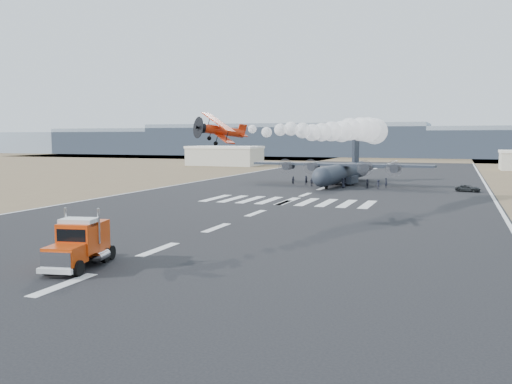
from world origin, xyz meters
The scene contains 21 objects.
ground centered at (0.00, 0.00, 0.00)m, with size 500.00×500.00×0.00m, color black.
scrub_far centered at (0.00, 230.00, 0.00)m, with size 500.00×80.00×0.00m, color brown.
runway_markings centered at (0.00, 60.00, 0.01)m, with size 60.00×260.00×0.01m, color silver, non-canonical shape.
ridge_seg_a centered at (-195.00, 260.00, 6.50)m, with size 150.00×50.00×13.00m, color slate.
ridge_seg_b centered at (-130.00, 260.00, 7.50)m, with size 150.00×50.00×15.00m, color slate.
ridge_seg_c centered at (-65.00, 260.00, 8.50)m, with size 150.00×50.00×17.00m, color slate.
ridge_seg_d centered at (0.00, 260.00, 6.50)m, with size 150.00×50.00×13.00m, color slate.
hangar_left centered at (-52.00, 145.00, 3.41)m, with size 24.50×14.50×6.70m.
semi_truck centered at (-2.19, 4.51, 1.79)m, with size 3.93×8.30×3.65m.
aerobatic_biplane centered at (0.39, 24.20, 10.37)m, with size 6.00×5.93×3.46m.
smoke_trail centered at (9.47, 50.61, 10.62)m, with size 12.71×32.50×3.98m.
transport_aircraft centered at (1.82, 82.56, 2.77)m, with size 37.21×30.60×10.74m.
support_vehicle centered at (25.85, 75.09, 0.59)m, with size 1.97×4.28×1.19m, color black.
crew_a centered at (-5.02, 79.23, 0.94)m, with size 0.68×0.56×1.87m, color black.
crew_b centered at (3.27, 77.89, 0.83)m, with size 0.81×0.50×1.67m, color black.
crew_c centered at (10.20, 74.35, 0.90)m, with size 1.16×0.54×1.80m, color black.
crew_d centered at (-3.02, 76.04, 0.81)m, with size 0.95×0.49×1.63m, color black.
crew_e centered at (3.48, 74.83, 0.95)m, with size 0.92×0.57×1.89m, color black.
crew_f centered at (7.84, 76.39, 0.84)m, with size 1.55×0.50×1.68m, color black.
crew_g centered at (11.18, 78.07, 0.94)m, with size 0.69×0.57×1.88m, color black.
crew_h centered at (-7.88, 79.55, 0.80)m, with size 0.78×0.48×1.61m, color black.
Camera 1 is at (23.82, -28.00, 9.56)m, focal length 38.00 mm.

